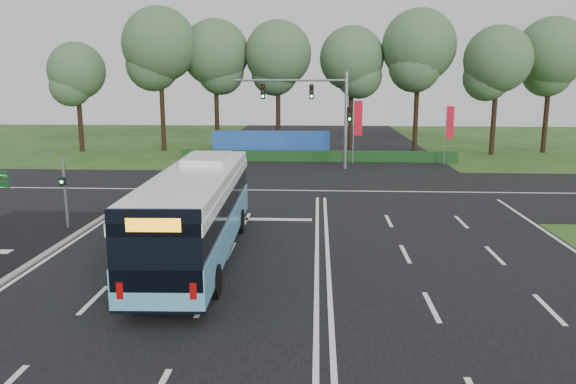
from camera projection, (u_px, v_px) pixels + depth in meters
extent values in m
plane|color=#294818|center=(317.00, 254.00, 21.16)|extent=(120.00, 120.00, 0.00)
cube|color=black|center=(317.00, 253.00, 21.16)|extent=(20.00, 120.00, 0.04)
cube|color=black|center=(317.00, 191.00, 32.91)|extent=(120.00, 14.00, 0.05)
cube|color=gray|center=(14.00, 274.00, 18.74)|extent=(0.25, 18.00, 0.12)
cube|color=#55A2C6|center=(198.00, 230.00, 20.42)|extent=(2.92, 12.17, 1.11)
cube|color=black|center=(198.00, 243.00, 20.52)|extent=(2.89, 12.11, 0.30)
cube|color=black|center=(197.00, 203.00, 20.23)|extent=(2.81, 11.98, 0.96)
cube|color=white|center=(196.00, 186.00, 20.11)|extent=(2.92, 12.17, 0.35)
cube|color=white|center=(196.00, 177.00, 20.04)|extent=(2.85, 11.68, 0.35)
cube|color=white|center=(207.00, 159.00, 22.45)|extent=(1.71, 3.07, 0.25)
cube|color=black|center=(155.00, 251.00, 14.35)|extent=(2.45, 0.20, 2.22)
cube|color=orange|center=(153.00, 225.00, 14.17)|extent=(1.41, 0.11, 0.35)
cylinder|color=black|center=(185.00, 221.00, 23.91)|extent=(0.32, 1.06, 1.05)
cylinder|color=black|center=(240.00, 221.00, 23.87)|extent=(0.32, 1.06, 1.05)
cylinder|color=black|center=(137.00, 281.00, 16.80)|extent=(0.32, 1.06, 1.05)
cylinder|color=black|center=(215.00, 281.00, 16.76)|extent=(0.32, 1.06, 1.05)
cylinder|color=gray|center=(65.00, 194.00, 24.40)|extent=(0.13, 0.13, 3.13)
cube|color=black|center=(63.00, 181.00, 24.11)|extent=(0.29, 0.23, 0.36)
sphere|color=#19F233|center=(61.00, 182.00, 24.02)|extent=(0.13, 0.13, 0.13)
cylinder|color=gray|center=(353.00, 132.00, 43.06)|extent=(0.08, 0.08, 4.98)
cube|color=red|center=(358.00, 118.00, 42.93)|extent=(0.65, 0.22, 2.66)
cylinder|color=gray|center=(445.00, 135.00, 42.79)|extent=(0.07, 0.07, 4.58)
cube|color=red|center=(450.00, 122.00, 42.68)|extent=(0.60, 0.21, 2.44)
cylinder|color=gray|center=(346.00, 121.00, 40.44)|extent=(0.24, 0.24, 7.00)
cylinder|color=gray|center=(291.00, 80.00, 40.08)|extent=(8.00, 0.16, 0.16)
cube|color=black|center=(311.00, 92.00, 40.16)|extent=(0.32, 0.28, 1.05)
cube|color=black|center=(263.00, 92.00, 40.34)|extent=(0.32, 0.28, 1.05)
cube|color=black|center=(350.00, 114.00, 40.33)|extent=(0.32, 0.28, 1.05)
cube|color=#123314|center=(318.00, 156.00, 45.07)|extent=(22.00, 1.20, 0.80)
cube|color=#1F50AC|center=(271.00, 144.00, 47.59)|extent=(10.00, 0.30, 2.20)
cylinder|color=black|center=(80.00, 114.00, 50.69)|extent=(0.44, 0.44, 6.86)
sphere|color=#365A35|center=(77.00, 71.00, 49.95)|extent=(5.06, 5.06, 5.06)
cylinder|color=black|center=(162.00, 101.00, 51.20)|extent=(0.44, 0.44, 9.08)
sphere|color=#365A35|center=(160.00, 44.00, 50.22)|extent=(6.69, 6.69, 6.69)
cylinder|color=black|center=(217.00, 104.00, 52.97)|extent=(0.44, 0.44, 8.45)
sphere|color=#365A35|center=(215.00, 53.00, 52.05)|extent=(6.22, 6.22, 6.22)
cylinder|color=black|center=(278.00, 104.00, 52.53)|extent=(0.44, 0.44, 8.34)
sphere|color=#365A35|center=(278.00, 54.00, 51.62)|extent=(6.15, 6.15, 6.15)
cylinder|color=black|center=(351.00, 107.00, 51.83)|extent=(0.44, 0.44, 7.93)
sphere|color=#365A35|center=(352.00, 58.00, 50.97)|extent=(5.84, 5.84, 5.84)
cylinder|color=black|center=(416.00, 102.00, 50.73)|extent=(0.44, 0.44, 8.92)
sphere|color=#365A35|center=(419.00, 46.00, 49.76)|extent=(6.57, 6.57, 6.57)
cylinder|color=black|center=(494.00, 110.00, 48.40)|extent=(0.44, 0.44, 7.74)
sphere|color=#365A35|center=(498.00, 59.00, 47.56)|extent=(5.71, 5.71, 5.71)
cylinder|color=black|center=(547.00, 106.00, 49.75)|extent=(0.44, 0.44, 8.33)
sphere|color=#365A35|center=(552.00, 52.00, 48.85)|extent=(6.14, 6.14, 6.14)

